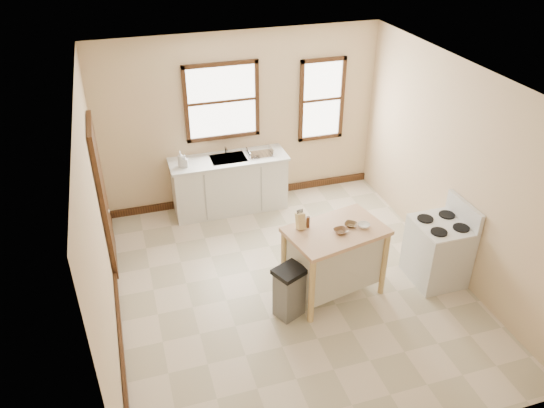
{
  "coord_description": "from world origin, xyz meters",
  "views": [
    {
      "loc": [
        -1.85,
        -5.14,
        4.61
      ],
      "look_at": [
        -0.14,
        0.4,
        1.09
      ],
      "focal_mm": 35.0,
      "sensor_mm": 36.0,
      "label": 1
    }
  ],
  "objects_px": {
    "pepper_grinder": "(308,222)",
    "bowl_c": "(364,226)",
    "bowl_a": "(341,231)",
    "knife_block": "(301,222)",
    "soap_bottle_b": "(185,161)",
    "kitchen_island": "(334,261)",
    "trash_bin": "(289,292)",
    "gas_stove": "(439,243)",
    "soap_bottle_a": "(181,159)",
    "bowl_b": "(351,225)",
    "dish_rack": "(260,152)"
  },
  "relations": [
    {
      "from": "pepper_grinder",
      "to": "bowl_c",
      "type": "relative_size",
      "value": 1.0
    },
    {
      "from": "pepper_grinder",
      "to": "bowl_a",
      "type": "distance_m",
      "value": 0.41
    },
    {
      "from": "knife_block",
      "to": "bowl_c",
      "type": "bearing_deg",
      "value": -18.68
    },
    {
      "from": "soap_bottle_b",
      "to": "kitchen_island",
      "type": "xyz_separation_m",
      "value": [
        1.48,
        -2.34,
        -0.53
      ]
    },
    {
      "from": "bowl_a",
      "to": "trash_bin",
      "type": "relative_size",
      "value": 0.24
    },
    {
      "from": "knife_block",
      "to": "gas_stove",
      "type": "height_order",
      "value": "knife_block"
    },
    {
      "from": "soap_bottle_a",
      "to": "bowl_a",
      "type": "height_order",
      "value": "soap_bottle_a"
    },
    {
      "from": "knife_block",
      "to": "bowl_c",
      "type": "xyz_separation_m",
      "value": [
        0.76,
        -0.21,
        -0.08
      ]
    },
    {
      "from": "soap_bottle_a",
      "to": "bowl_c",
      "type": "relative_size",
      "value": 1.66
    },
    {
      "from": "bowl_b",
      "to": "trash_bin",
      "type": "distance_m",
      "value": 1.12
    },
    {
      "from": "kitchen_island",
      "to": "gas_stove",
      "type": "xyz_separation_m",
      "value": [
        1.43,
        -0.14,
        0.08
      ]
    },
    {
      "from": "soap_bottle_a",
      "to": "bowl_c",
      "type": "height_order",
      "value": "soap_bottle_a"
    },
    {
      "from": "gas_stove",
      "to": "soap_bottle_b",
      "type": "bearing_deg",
      "value": 139.51
    },
    {
      "from": "trash_bin",
      "to": "soap_bottle_a",
      "type": "bearing_deg",
      "value": 83.6
    },
    {
      "from": "bowl_b",
      "to": "trash_bin",
      "type": "bearing_deg",
      "value": -163.6
    },
    {
      "from": "soap_bottle_b",
      "to": "pepper_grinder",
      "type": "relative_size",
      "value": 1.29
    },
    {
      "from": "kitchen_island",
      "to": "trash_bin",
      "type": "height_order",
      "value": "kitchen_island"
    },
    {
      "from": "kitchen_island",
      "to": "trash_bin",
      "type": "relative_size",
      "value": 1.72
    },
    {
      "from": "dish_rack",
      "to": "trash_bin",
      "type": "relative_size",
      "value": 0.57
    },
    {
      "from": "soap_bottle_a",
      "to": "kitchen_island",
      "type": "bearing_deg",
      "value": -49.59
    },
    {
      "from": "dish_rack",
      "to": "gas_stove",
      "type": "height_order",
      "value": "gas_stove"
    },
    {
      "from": "kitchen_island",
      "to": "soap_bottle_a",
      "type": "bearing_deg",
      "value": 111.1
    },
    {
      "from": "knife_block",
      "to": "pepper_grinder",
      "type": "bearing_deg",
      "value": -3.51
    },
    {
      "from": "bowl_b",
      "to": "bowl_c",
      "type": "distance_m",
      "value": 0.16
    },
    {
      "from": "soap_bottle_a",
      "to": "soap_bottle_b",
      "type": "xyz_separation_m",
      "value": [
        0.06,
        -0.03,
        -0.03
      ]
    },
    {
      "from": "dish_rack",
      "to": "kitchen_island",
      "type": "height_order",
      "value": "dish_rack"
    },
    {
      "from": "trash_bin",
      "to": "bowl_a",
      "type": "bearing_deg",
      "value": -11.77
    },
    {
      "from": "soap_bottle_a",
      "to": "dish_rack",
      "type": "distance_m",
      "value": 1.25
    },
    {
      "from": "soap_bottle_a",
      "to": "bowl_b",
      "type": "distance_m",
      "value": 2.92
    },
    {
      "from": "soap_bottle_b",
      "to": "gas_stove",
      "type": "relative_size",
      "value": 0.17
    },
    {
      "from": "soap_bottle_b",
      "to": "dish_rack",
      "type": "relative_size",
      "value": 0.49
    },
    {
      "from": "dish_rack",
      "to": "bowl_a",
      "type": "relative_size",
      "value": 2.38
    },
    {
      "from": "dish_rack",
      "to": "pepper_grinder",
      "type": "bearing_deg",
      "value": -111.97
    },
    {
      "from": "trash_bin",
      "to": "gas_stove",
      "type": "bearing_deg",
      "value": -22.07
    },
    {
      "from": "soap_bottle_a",
      "to": "pepper_grinder",
      "type": "xyz_separation_m",
      "value": [
        1.22,
        -2.21,
        0.01
      ]
    },
    {
      "from": "soap_bottle_a",
      "to": "knife_block",
      "type": "bearing_deg",
      "value": -55.66
    },
    {
      "from": "kitchen_island",
      "to": "gas_stove",
      "type": "height_order",
      "value": "gas_stove"
    },
    {
      "from": "soap_bottle_b",
      "to": "trash_bin",
      "type": "xyz_separation_m",
      "value": [
        0.8,
        -2.58,
        -0.67
      ]
    },
    {
      "from": "soap_bottle_a",
      "to": "bowl_a",
      "type": "relative_size",
      "value": 1.5
    },
    {
      "from": "soap_bottle_b",
      "to": "kitchen_island",
      "type": "relative_size",
      "value": 0.16
    },
    {
      "from": "knife_block",
      "to": "pepper_grinder",
      "type": "xyz_separation_m",
      "value": [
        0.1,
        -0.0,
        -0.03
      ]
    },
    {
      "from": "bowl_a",
      "to": "gas_stove",
      "type": "distance_m",
      "value": 1.47
    },
    {
      "from": "soap_bottle_b",
      "to": "pepper_grinder",
      "type": "height_order",
      "value": "pepper_grinder"
    },
    {
      "from": "trash_bin",
      "to": "bowl_c",
      "type": "bearing_deg",
      "value": -14.43
    },
    {
      "from": "trash_bin",
      "to": "gas_stove",
      "type": "xyz_separation_m",
      "value": [
        2.11,
        0.1,
        0.22
      ]
    },
    {
      "from": "soap_bottle_a",
      "to": "bowl_a",
      "type": "distance_m",
      "value": 2.9
    },
    {
      "from": "knife_block",
      "to": "kitchen_island",
      "type": "bearing_deg",
      "value": -23.86
    },
    {
      "from": "bowl_c",
      "to": "soap_bottle_a",
      "type": "bearing_deg",
      "value": 127.89
    },
    {
      "from": "dish_rack",
      "to": "trash_bin",
      "type": "distance_m",
      "value": 2.73
    },
    {
      "from": "soap_bottle_b",
      "to": "trash_bin",
      "type": "height_order",
      "value": "soap_bottle_b"
    }
  ]
}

